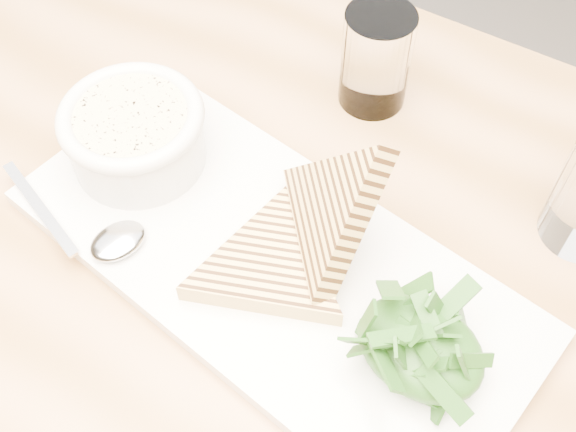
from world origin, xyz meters
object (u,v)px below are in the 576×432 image
Objects in this scene: table_top at (207,277)px; platter at (272,263)px; soup_bowl at (137,140)px; glass_near at (376,59)px.

platter is (0.04, 0.03, 0.03)m from table_top.
glass_near is (0.11, 0.20, 0.01)m from soup_bowl.
table_top is 2.66× the size of platter.
soup_bowl is at bearing 160.56° from table_top.
glass_near reaches higher than soup_bowl.
soup_bowl is 1.18× the size of glass_near.
table_top is at bearing -88.71° from glass_near.
table_top is 0.06m from platter.
glass_near is at bearing 103.55° from platter.
platter is at bearing 36.75° from table_top.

